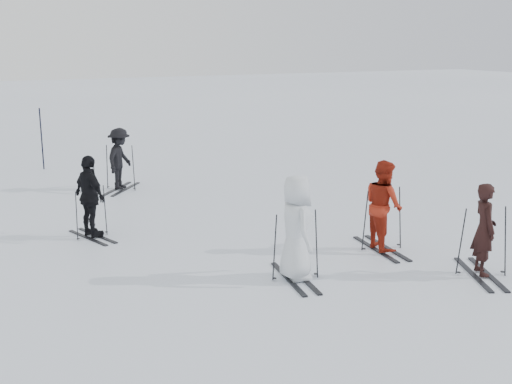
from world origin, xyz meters
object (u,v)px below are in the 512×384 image
skier_uphill_left (90,198)px  skier_red (383,206)px  skier_grey (296,229)px  skier_uphill_far (120,160)px  skier_near_dark (484,231)px  piste_marker (42,139)px

skier_uphill_left → skier_red: bearing=-142.1°
skier_grey → skier_uphill_left: (-2.87, 4.16, -0.05)m
skier_uphill_left → skier_uphill_far: 4.65m
skier_near_dark → piste_marker: 15.15m
skier_near_dark → skier_grey: skier_grey is taller
piste_marker → skier_uphill_left: bearing=-90.5°
skier_red → skier_uphill_left: bearing=63.3°
skier_uphill_left → piste_marker: piste_marker is taller
skier_red → skier_grey: 2.56m
skier_grey → skier_uphill_far: size_ratio=1.08×
skier_uphill_far → skier_red: bearing=-116.0°
skier_grey → skier_uphill_left: size_ratio=1.06×
skier_red → skier_uphill_far: bearing=31.1°
skier_near_dark → skier_uphill_left: size_ratio=0.95×
skier_grey → skier_uphill_far: (-1.16, 8.49, -0.07)m
skier_near_dark → skier_uphill_left: (-6.11, 5.48, 0.04)m
skier_grey → skier_uphill_far: bearing=16.5°
skier_grey → piste_marker: size_ratio=0.93×
skier_red → skier_uphill_left: 6.34m
skier_near_dark → skier_grey: 3.50m
skier_uphill_left → skier_uphill_far: bearing=-40.8°
piste_marker → skier_grey: bearing=-77.4°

